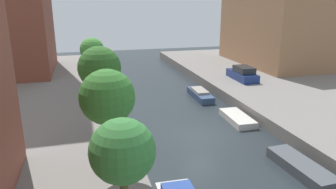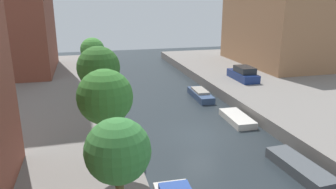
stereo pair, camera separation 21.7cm
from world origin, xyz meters
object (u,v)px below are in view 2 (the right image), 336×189
at_px(street_tree_2, 105,98).
at_px(street_tree_1, 118,152).
at_px(low_block_right, 280,31).
at_px(street_tree_5, 92,50).
at_px(street_tree_4, 95,63).
at_px(parked_car, 243,74).
at_px(moored_boat_right_3, 237,118).
at_px(moored_boat_right_4, 200,94).
at_px(moored_boat_right_2, 300,168).
at_px(street_tree_3, 99,68).

bearing_deg(street_tree_2, street_tree_1, -90.00).
bearing_deg(street_tree_2, low_block_right, 43.19).
bearing_deg(street_tree_5, street_tree_4, -90.00).
distance_m(parked_car, moored_boat_right_3, 10.16).
bearing_deg(street_tree_1, parked_car, 53.44).
xyz_separation_m(moored_boat_right_3, moored_boat_right_4, (-0.59, 6.67, 0.11)).
bearing_deg(moored_boat_right_3, low_block_right, 48.84).
distance_m(street_tree_2, street_tree_5, 16.65).
relative_size(street_tree_2, street_tree_4, 1.16).
relative_size(parked_car, moored_boat_right_3, 1.16).
bearing_deg(street_tree_5, moored_boat_right_2, -59.74).
height_order(low_block_right, moored_boat_right_2, low_block_right).
bearing_deg(moored_boat_right_3, street_tree_5, 137.45).
xyz_separation_m(street_tree_3, parked_car, (15.56, 10.58, -3.62)).
relative_size(street_tree_2, parked_car, 1.17).
height_order(street_tree_1, street_tree_3, street_tree_3).
height_order(street_tree_5, moored_boat_right_3, street_tree_5).
xyz_separation_m(low_block_right, moored_boat_right_4, (-14.72, -9.50, -4.92)).
xyz_separation_m(low_block_right, street_tree_1, (-24.66, -28.43, -0.60)).
bearing_deg(street_tree_1, moored_boat_right_2, 22.40).
bearing_deg(street_tree_1, street_tree_2, 90.00).
bearing_deg(street_tree_2, street_tree_4, 90.00).
height_order(street_tree_1, street_tree_4, street_tree_1).
bearing_deg(moored_boat_right_2, street_tree_4, 131.08).
bearing_deg(street_tree_5, street_tree_1, -90.00).
relative_size(street_tree_2, street_tree_3, 0.94).
relative_size(low_block_right, parked_car, 3.45).
height_order(street_tree_4, moored_boat_right_3, street_tree_4).
height_order(moored_boat_right_2, moored_boat_right_3, moored_boat_right_2).
bearing_deg(moored_boat_right_2, moored_boat_right_3, 88.45).
bearing_deg(street_tree_4, moored_boat_right_3, -19.93).
xyz_separation_m(low_block_right, street_tree_2, (-24.66, -23.15, -0.40)).
bearing_deg(street_tree_4, parked_car, 17.48).
relative_size(street_tree_4, parked_car, 1.01).
relative_size(street_tree_2, moored_boat_right_4, 1.14).
bearing_deg(parked_car, street_tree_1, -126.56).
bearing_deg(parked_car, moored_boat_right_3, -119.97).
bearing_deg(street_tree_3, parked_car, 34.20).
bearing_deg(moored_boat_right_2, street_tree_2, 174.31).
bearing_deg(street_tree_4, street_tree_2, -90.00).
relative_size(low_block_right, street_tree_1, 3.22).
bearing_deg(street_tree_3, street_tree_5, 90.00).
bearing_deg(moored_boat_right_4, street_tree_4, -164.01).
distance_m(street_tree_4, moored_boat_right_2, 16.24).
xyz_separation_m(street_tree_2, parked_car, (15.56, 15.70, -3.27)).
bearing_deg(street_tree_5, parked_car, -3.49).
bearing_deg(street_tree_2, moored_boat_right_2, -5.69).
xyz_separation_m(low_block_right, street_tree_4, (-24.66, -12.35, -0.81)).
height_order(street_tree_4, street_tree_5, street_tree_5).
bearing_deg(street_tree_2, street_tree_3, 90.00).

